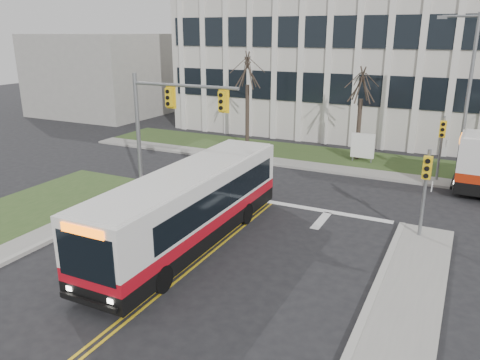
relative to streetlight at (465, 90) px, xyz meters
name	(u,v)px	position (x,y,z in m)	size (l,w,h in m)	color
ground	(182,274)	(-8.03, -16.20, -5.19)	(120.00, 120.00, 0.00)	black
sidewalk_cross	(395,177)	(-3.03, -1.00, -5.12)	(44.00, 1.60, 0.14)	#9E9B93
building_lawn	(402,165)	(-3.03, 1.80, -5.13)	(44.00, 5.00, 0.12)	#324C20
office_building	(431,60)	(-3.03, 13.80, 0.81)	(40.00, 16.00, 12.00)	beige
building_annex	(107,74)	(-34.03, 9.80, -1.19)	(12.00, 12.00, 8.00)	#9E9B93
mast_arm_signal	(163,113)	(-13.65, -9.04, -0.94)	(6.11, 0.38, 6.20)	slate
signal_pole_near	(426,181)	(-0.83, -9.30, -2.69)	(0.34, 0.39, 3.80)	slate
signal_pole_far	(442,139)	(-0.83, -0.80, -2.69)	(0.34, 0.39, 3.80)	slate
streetlight	(465,90)	(0.00, 0.00, 0.00)	(2.15, 0.25, 9.20)	slate
directory_sign	(363,146)	(-5.53, 1.30, -4.02)	(1.50, 0.12, 2.00)	slate
tree_left	(247,72)	(-14.03, 1.80, 0.32)	(1.80, 1.80, 7.70)	#42352B
tree_mid	(362,86)	(-6.03, 2.00, -0.31)	(1.80, 1.80, 6.82)	#42352B
bus_main	(190,208)	(-9.09, -13.87, -3.68)	(2.46, 11.37, 3.03)	silver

